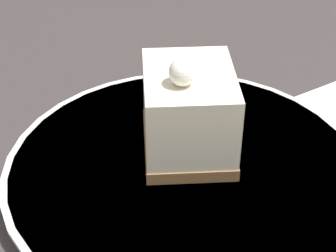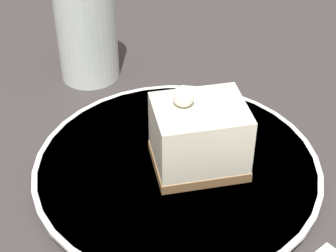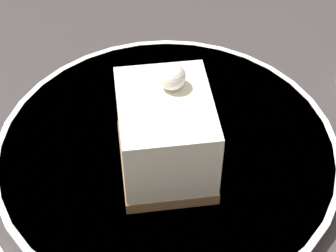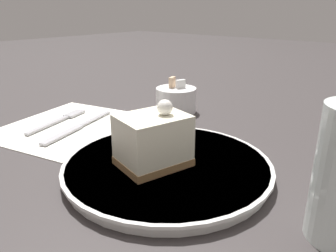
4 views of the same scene
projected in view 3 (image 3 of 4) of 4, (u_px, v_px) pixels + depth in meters
name	position (u px, v px, depth m)	size (l,w,h in m)	color
ground_plane	(160.00, 167.00, 0.46)	(4.00, 4.00, 0.00)	#383333
plate	(167.00, 151.00, 0.46)	(0.28, 0.28, 0.02)	silver
cake_slice	(160.00, 136.00, 0.42)	(0.09, 0.10, 0.09)	olive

